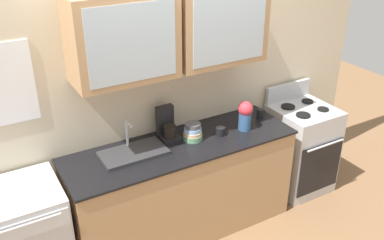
{
  "coord_description": "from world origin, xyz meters",
  "views": [
    {
      "loc": [
        -1.54,
        -2.85,
        2.81
      ],
      "look_at": [
        0.1,
        0.0,
        1.13
      ],
      "focal_mm": 40.75,
      "sensor_mm": 36.0,
      "label": 1
    }
  ],
  "objects_px": {
    "sink_faucet": "(133,152)",
    "cup_near_bowls": "(220,131)",
    "cup_near_sink": "(260,113)",
    "vase": "(245,115)",
    "bowl_stack": "(193,132)",
    "dishwasher": "(29,240)",
    "stove_range": "(300,148)",
    "coffee_maker": "(167,127)"
  },
  "relations": [
    {
      "from": "bowl_stack",
      "to": "vase",
      "type": "distance_m",
      "value": 0.51
    },
    {
      "from": "dishwasher",
      "to": "coffee_maker",
      "type": "height_order",
      "value": "coffee_maker"
    },
    {
      "from": "stove_range",
      "to": "cup_near_bowls",
      "type": "height_order",
      "value": "stove_range"
    },
    {
      "from": "sink_faucet",
      "to": "dishwasher",
      "type": "bearing_deg",
      "value": -176.41
    },
    {
      "from": "vase",
      "to": "bowl_stack",
      "type": "bearing_deg",
      "value": 171.73
    },
    {
      "from": "cup_near_bowls",
      "to": "cup_near_sink",
      "type": "bearing_deg",
      "value": 11.69
    },
    {
      "from": "bowl_stack",
      "to": "dishwasher",
      "type": "xyz_separation_m",
      "value": [
        -1.48,
        -0.03,
        -0.53
      ]
    },
    {
      "from": "bowl_stack",
      "to": "stove_range",
      "type": "bearing_deg",
      "value": -1.26
    },
    {
      "from": "dishwasher",
      "to": "cup_near_bowls",
      "type": "bearing_deg",
      "value": -0.82
    },
    {
      "from": "sink_faucet",
      "to": "coffee_maker",
      "type": "bearing_deg",
      "value": 17.2
    },
    {
      "from": "cup_near_sink",
      "to": "cup_near_bowls",
      "type": "xyz_separation_m",
      "value": [
        -0.53,
        -0.11,
        -0.0
      ]
    },
    {
      "from": "bowl_stack",
      "to": "coffee_maker",
      "type": "bearing_deg",
      "value": 141.49
    },
    {
      "from": "vase",
      "to": "cup_near_sink",
      "type": "relative_size",
      "value": 2.78
    },
    {
      "from": "stove_range",
      "to": "dishwasher",
      "type": "relative_size",
      "value": 1.2
    },
    {
      "from": "bowl_stack",
      "to": "vase",
      "type": "bearing_deg",
      "value": -8.27
    },
    {
      "from": "coffee_maker",
      "to": "vase",
      "type": "bearing_deg",
      "value": -17.49
    },
    {
      "from": "stove_range",
      "to": "dishwasher",
      "type": "height_order",
      "value": "stove_range"
    },
    {
      "from": "cup_near_bowls",
      "to": "coffee_maker",
      "type": "height_order",
      "value": "coffee_maker"
    },
    {
      "from": "sink_faucet",
      "to": "cup_near_bowls",
      "type": "distance_m",
      "value": 0.81
    },
    {
      "from": "vase",
      "to": "cup_near_sink",
      "type": "bearing_deg",
      "value": 24.34
    },
    {
      "from": "bowl_stack",
      "to": "cup_near_sink",
      "type": "xyz_separation_m",
      "value": [
        0.78,
        0.05,
        -0.03
      ]
    },
    {
      "from": "cup_near_bowls",
      "to": "stove_range",
      "type": "bearing_deg",
      "value": 1.6
    },
    {
      "from": "sink_faucet",
      "to": "cup_near_bowls",
      "type": "height_order",
      "value": "sink_faucet"
    },
    {
      "from": "stove_range",
      "to": "cup_near_bowls",
      "type": "distance_m",
      "value": 1.15
    },
    {
      "from": "stove_range",
      "to": "bowl_stack",
      "type": "distance_m",
      "value": 1.39
    },
    {
      "from": "cup_near_sink",
      "to": "cup_near_bowls",
      "type": "bearing_deg",
      "value": -168.31
    },
    {
      "from": "cup_near_sink",
      "to": "dishwasher",
      "type": "xyz_separation_m",
      "value": [
        -2.25,
        -0.08,
        -0.5
      ]
    },
    {
      "from": "stove_range",
      "to": "vase",
      "type": "bearing_deg",
      "value": -176.75
    },
    {
      "from": "cup_near_sink",
      "to": "dishwasher",
      "type": "distance_m",
      "value": 2.31
    },
    {
      "from": "sink_faucet",
      "to": "vase",
      "type": "bearing_deg",
      "value": -5.32
    },
    {
      "from": "cup_near_bowls",
      "to": "coffee_maker",
      "type": "relative_size",
      "value": 0.39
    },
    {
      "from": "sink_faucet",
      "to": "bowl_stack",
      "type": "bearing_deg",
      "value": -2.62
    },
    {
      "from": "dishwasher",
      "to": "cup_near_sink",
      "type": "bearing_deg",
      "value": 2.14
    },
    {
      "from": "stove_range",
      "to": "cup_near_bowls",
      "type": "bearing_deg",
      "value": -178.4
    },
    {
      "from": "sink_faucet",
      "to": "bowl_stack",
      "type": "height_order",
      "value": "sink_faucet"
    },
    {
      "from": "bowl_stack",
      "to": "coffee_maker",
      "type": "height_order",
      "value": "coffee_maker"
    },
    {
      "from": "sink_faucet",
      "to": "dishwasher",
      "type": "relative_size",
      "value": 0.59
    },
    {
      "from": "bowl_stack",
      "to": "cup_near_sink",
      "type": "height_order",
      "value": "bowl_stack"
    },
    {
      "from": "stove_range",
      "to": "bowl_stack",
      "type": "height_order",
      "value": "stove_range"
    },
    {
      "from": "stove_range",
      "to": "coffee_maker",
      "type": "bearing_deg",
      "value": 173.41
    },
    {
      "from": "cup_near_bowls",
      "to": "dishwasher",
      "type": "xyz_separation_m",
      "value": [
        -1.73,
        0.02,
        -0.5
      ]
    },
    {
      "from": "sink_faucet",
      "to": "vase",
      "type": "height_order",
      "value": "vase"
    }
  ]
}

